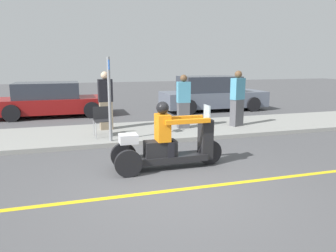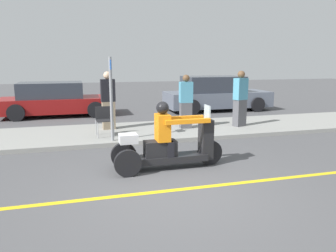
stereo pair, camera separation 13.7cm
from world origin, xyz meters
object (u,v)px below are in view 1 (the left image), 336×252
at_px(spectator_mid_group, 237,100).
at_px(street_sign, 109,96).
at_px(parked_car_lot_left, 51,100).
at_px(parked_car_lot_center, 212,94).
at_px(folding_chair_curbside, 102,118).
at_px(motorcycle_trike, 168,145).
at_px(spectator_by_tree, 183,103).
at_px(spectator_far_back, 106,102).

xyz_separation_m(spectator_mid_group, street_sign, (-4.22, -0.90, 0.33)).
bearing_deg(spectator_mid_group, parked_car_lot_left, 142.71).
bearing_deg(parked_car_lot_center, spectator_mid_group, -103.49).
relative_size(spectator_mid_group, folding_chair_curbside, 2.18).
distance_m(motorcycle_trike, spectator_mid_group, 4.60).
height_order(motorcycle_trike, parked_car_lot_center, parked_car_lot_center).
height_order(folding_chair_curbside, parked_car_lot_left, parked_car_lot_left).
bearing_deg(street_sign, spectator_by_tree, 23.80).
bearing_deg(spectator_mid_group, spectator_by_tree, 174.76).
relative_size(spectator_by_tree, parked_car_lot_left, 0.38).
relative_size(spectator_far_back, folding_chair_curbside, 2.17).
xyz_separation_m(spectator_by_tree, parked_car_lot_center, (2.81, 4.05, -0.20)).
relative_size(spectator_far_back, street_sign, 0.81).
distance_m(motorcycle_trike, street_sign, 2.57).
bearing_deg(parked_car_lot_center, street_sign, -135.62).
distance_m(spectator_far_back, parked_car_lot_left, 4.23).
relative_size(parked_car_lot_left, street_sign, 2.03).
bearing_deg(spectator_mid_group, street_sign, -167.91).
xyz_separation_m(spectator_far_back, folding_chair_curbside, (-0.22, -0.87, -0.35)).
height_order(spectator_far_back, parked_car_lot_center, spectator_far_back).
relative_size(parked_car_lot_left, parked_car_lot_center, 0.95).
bearing_deg(parked_car_lot_left, folding_chair_curbside, -71.80).
bearing_deg(motorcycle_trike, parked_car_lot_left, 108.78).
bearing_deg(spectator_far_back, street_sign, -92.29).
relative_size(spectator_by_tree, folding_chair_curbside, 2.05).
xyz_separation_m(folding_chair_curbside, parked_car_lot_center, (5.38, 4.40, 0.10)).
distance_m(spectator_by_tree, street_sign, 2.67).
xyz_separation_m(spectator_mid_group, parked_car_lot_left, (-5.91, 4.50, -0.33)).
distance_m(folding_chair_curbside, street_sign, 1.00).
bearing_deg(spectator_by_tree, spectator_mid_group, -5.24).
height_order(motorcycle_trike, spectator_mid_group, spectator_mid_group).
height_order(motorcycle_trike, spectator_far_back, spectator_far_back).
relative_size(folding_chair_curbside, parked_car_lot_left, 0.18).
bearing_deg(motorcycle_trike, spectator_by_tree, 65.60).
distance_m(spectator_far_back, folding_chair_curbside, 0.96).
relative_size(motorcycle_trike, spectator_far_back, 1.33).
distance_m(motorcycle_trike, folding_chair_curbside, 3.16).
bearing_deg(parked_car_lot_center, spectator_far_back, -145.61).
distance_m(motorcycle_trike, spectator_by_tree, 3.68).
relative_size(folding_chair_curbside, parked_car_lot_center, 0.17).
bearing_deg(spectator_far_back, spectator_by_tree, -12.25).
distance_m(spectator_far_back, parked_car_lot_center, 6.26).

